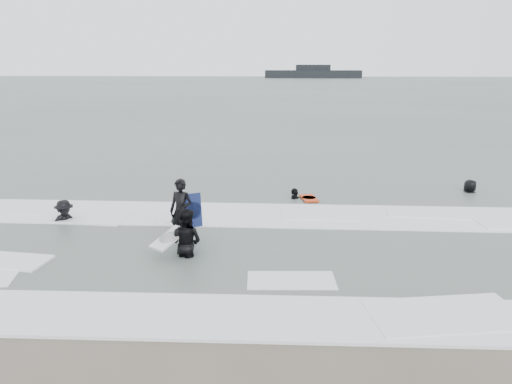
# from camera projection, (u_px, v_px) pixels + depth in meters

# --- Properties ---
(ground) EXTENTS (320.00, 320.00, 0.00)m
(ground) POSITION_uv_depth(u_px,v_px,m) (241.00, 304.00, 10.35)
(ground) COLOR brown
(ground) RESTS_ON ground
(sea) EXTENTS (320.00, 320.00, 0.00)m
(sea) POSITION_uv_depth(u_px,v_px,m) (282.00, 90.00, 87.58)
(sea) COLOR #47544C
(sea) RESTS_ON ground
(surfer_centre) EXTENTS (0.76, 0.61, 1.83)m
(surfer_centre) POSITION_uv_depth(u_px,v_px,m) (182.00, 242.00, 13.90)
(surfer_centre) COLOR black
(surfer_centre) RESTS_ON ground
(surfer_wading) EXTENTS (1.07, 0.94, 1.84)m
(surfer_wading) POSITION_uv_depth(u_px,v_px,m) (187.00, 256.00, 12.89)
(surfer_wading) COLOR black
(surfer_wading) RESTS_ON ground
(surfer_breaker) EXTENTS (1.15, 1.15, 1.60)m
(surfer_breaker) POSITION_uv_depth(u_px,v_px,m) (65.00, 223.00, 15.53)
(surfer_breaker) COLOR black
(surfer_breaker) RESTS_ON ground
(surfer_right_near) EXTENTS (0.82, 0.99, 1.58)m
(surfer_right_near) POSITION_uv_depth(u_px,v_px,m) (295.00, 200.00, 18.18)
(surfer_right_near) COLOR black
(surfer_right_near) RESTS_ON ground
(surfer_right_far) EXTENTS (0.98, 0.84, 1.70)m
(surfer_right_far) POSITION_uv_depth(u_px,v_px,m) (469.00, 194.00, 19.01)
(surfer_right_far) COLOR black
(surfer_right_far) RESTS_ON ground
(surf_foam) EXTENTS (30.03, 9.06, 0.09)m
(surf_foam) POSITION_uv_depth(u_px,v_px,m) (253.00, 240.00, 13.91)
(surf_foam) COLOR white
(surf_foam) RESTS_ON ground
(bodyboards) EXTENTS (4.60, 6.70, 1.25)m
(bodyboards) POSITION_uv_depth(u_px,v_px,m) (233.00, 213.00, 14.85)
(bodyboards) COLOR #0F1947
(bodyboards) RESTS_ON ground
(vessel_horizon) EXTENTS (28.63, 5.11, 3.89)m
(vessel_horizon) POSITION_uv_depth(u_px,v_px,m) (313.00, 73.00, 149.59)
(vessel_horizon) COLOR black
(vessel_horizon) RESTS_ON ground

